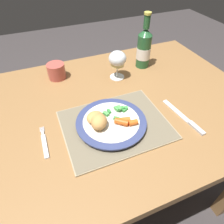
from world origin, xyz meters
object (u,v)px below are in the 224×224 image
Objects in this scene: fork at (45,144)px; wine_glass at (117,60)px; table_knife at (186,119)px; drinking_cup at (56,71)px; dining_table at (107,122)px; bottle at (144,48)px; dinner_plate at (111,122)px.

wine_glass is (0.38, 0.28, 0.09)m from fork.
table_knife is at bearing -9.35° from fork.
drinking_cup reaches higher than fork.
drinking_cup reaches higher than dining_table.
bottle reaches higher than drinking_cup.
dinner_plate is at bearing 163.89° from table_knife.
wine_glass reaches higher than fork.
dinner_plate is 0.23m from fork.
drinking_cup is (-0.12, 0.38, 0.02)m from dinner_plate.
wine_glass is at bearing -21.84° from drinking_cup.
wine_glass is at bearing -162.88° from bottle.
bottle is (0.16, 0.05, 0.01)m from wine_glass.
dining_table is at bearing 76.31° from dinner_plate.
wine_glass is at bearing 36.07° from fork.
dinner_plate is (-0.03, -0.11, 0.11)m from dining_table.
dining_table is at bearing 142.22° from table_knife.
wine_glass is at bearing 55.52° from dining_table.
dining_table is 0.32m from table_knife.
bottle reaches higher than table_knife.
dining_table is at bearing 21.80° from fork.
dinner_plate is at bearing -73.16° from drinking_cup.
fork is 0.66× the size of table_knife.
drinking_cup is at bearing 117.46° from dining_table.
bottle is (0.28, 0.22, 0.19)m from dining_table.
wine_glass reaches higher than table_knife.
fork is at bearing -143.93° from wine_glass.
dining_table is 0.40m from bottle.
dinner_plate is 1.19× the size of table_knife.
dining_table is at bearing -124.48° from wine_glass.
bottle is (0.54, 0.32, 0.09)m from fork.
dinner_plate is at bearing -132.69° from bottle.
table_knife is 2.60× the size of drinking_cup.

